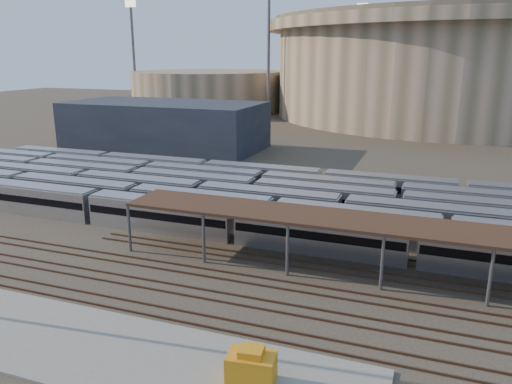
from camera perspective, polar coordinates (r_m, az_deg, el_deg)
The scene contains 12 objects.
ground at distance 49.50m, azimuth -7.19°, elevation -8.44°, with size 420.00×420.00×0.00m, color #383026.
apron at distance 41.35m, azimuth -23.60°, elevation -14.66°, with size 50.00×9.00×0.20m, color gray.
subway_trains at distance 64.77m, azimuth 0.40°, elevation -0.81°, with size 125.44×23.90×3.60m.
inspection_shed at distance 46.46m, azimuth 20.07°, elevation -4.31°, with size 60.30×6.00×5.30m.
empty_tracks at distance 45.52m, azimuth -10.12°, elevation -10.68°, with size 170.00×9.62×0.18m.
stadium at distance 180.05m, azimuth 22.06°, elevation 13.27°, with size 124.00×124.00×32.50m.
secondary_arena at distance 188.86m, azimuth -5.39°, elevation 11.47°, with size 56.00×56.00×14.00m, color tan.
service_building at distance 111.42m, azimuth -10.38°, elevation 7.50°, with size 42.00×20.00×10.00m, color #1E232D.
floodlight_0 at distance 158.51m, azimuth 1.44°, elevation 15.72°, with size 4.00×1.00×38.40m.
floodlight_1 at distance 192.07m, azimuth -13.83°, elevation 15.25°, with size 4.00×1.00×38.40m.
floodlight_3 at distance 202.41m, azimuth 11.80°, elevation 15.36°, with size 4.00×1.00×38.40m.
yellow_equipment at distance 32.87m, azimuth -0.54°, elevation -19.48°, with size 2.99×1.87×1.87m, color orange.
Camera 1 is at (21.29, -39.98, 19.96)m, focal length 35.00 mm.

